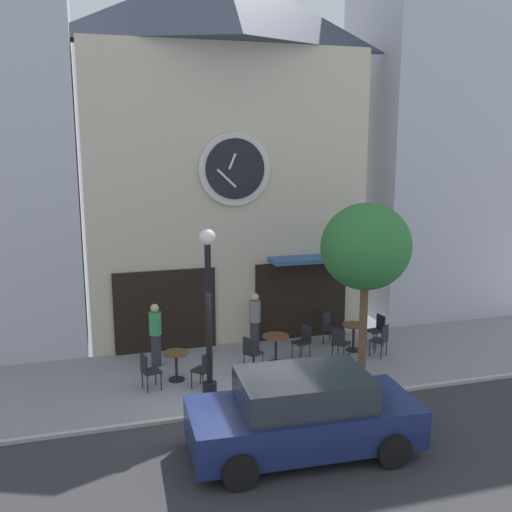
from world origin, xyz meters
The scene contains 19 objects.
ground_plane centered at (0.00, -0.80, -0.02)m, with size 29.16×10.28×0.13m.
clock_building centered at (0.65, 5.38, 5.47)m, with size 8.04×3.35×10.59m.
neighbor_building_right centered at (8.33, 6.32, 6.48)m, with size 5.43×3.99×12.96m.
street_lamp centered at (-0.81, 0.96, 1.99)m, with size 0.36×0.36×3.92m.
street_tree centered at (3.08, 1.09, 3.29)m, with size 2.22×1.99×4.36m.
cafe_table_leftmost centered at (-1.40, 2.15, 0.48)m, with size 0.62×0.62×0.72m.
cafe_table_near_door centered at (1.29, 2.51, 0.54)m, with size 0.71×0.71×0.76m.
cafe_table_center_right centered at (3.68, 2.81, 0.53)m, with size 0.67×0.67×0.76m.
cafe_chair_near_tree centered at (4.19, 2.15, 0.53)m, with size 0.56×0.56×0.90m.
cafe_chair_right_end centered at (3.25, 3.53, 0.53)m, with size 0.56×0.56×0.90m.
cafe_chair_facing_wall centered at (-2.12, 1.76, 0.53)m, with size 0.49×0.49×0.90m.
cafe_chair_near_lamp centered at (3.01, 2.25, 0.53)m, with size 0.56×0.56×0.90m.
cafe_chair_mid_row centered at (-0.83, 1.47, 0.53)m, with size 0.56×0.56×0.90m.
cafe_chair_outer centered at (4.52, 2.98, 0.53)m, with size 0.45×0.45×0.90m.
cafe_chair_under_awning centered at (0.54, 2.22, 0.53)m, with size 0.55×0.55×0.90m.
cafe_chair_left_end centered at (2.14, 2.68, 0.53)m, with size 0.50×0.50×0.90m.
pedestrian_green centered at (-1.77, 3.24, 0.86)m, with size 0.45×0.45×1.67m.
pedestrian_grey centered at (1.01, 3.56, 0.86)m, with size 0.42×0.42×1.67m.
parked_car_navy centered at (0.42, -1.82, 0.76)m, with size 4.37×2.16×1.55m.
Camera 1 is at (-3.22, -11.21, 5.81)m, focal length 40.48 mm.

